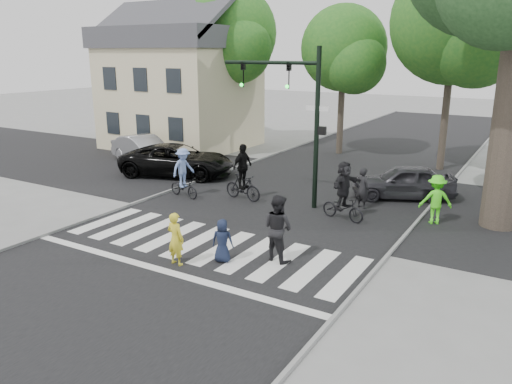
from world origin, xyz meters
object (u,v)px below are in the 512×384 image
pedestrian_woman (176,239)px  car_grey (403,182)px  car_suv (178,160)px  traffic_signal (297,104)px  pedestrian_child (222,241)px  cyclist_left (184,176)px  car_silver (144,150)px  pedestrian_adult (278,228)px  cyclist_mid (243,177)px  cyclist_right (344,194)px

pedestrian_woman → car_grey: bearing=-106.2°
car_suv → traffic_signal: bearing=-118.4°
pedestrian_child → car_suv: car_suv is taller
cyclist_left → car_grey: 8.98m
traffic_signal → car_silver: 11.18m
pedestrian_adult → car_grey: pedestrian_adult is taller
pedestrian_adult → cyclist_mid: 6.19m
cyclist_right → traffic_signal: bearing=161.3°
pedestrian_woman → car_suv: pedestrian_woman is taller
cyclist_right → pedestrian_child: bearing=-106.8°
cyclist_mid → car_suv: cyclist_mid is taller
cyclist_right → pedestrian_adult: bearing=-93.9°
pedestrian_woman → cyclist_mid: cyclist_mid is taller
traffic_signal → pedestrian_woman: size_ratio=3.92×
pedestrian_woman → cyclist_mid: 6.63m
cyclist_right → car_silver: bearing=164.7°
cyclist_right → car_suv: size_ratio=0.39×
cyclist_right → car_grey: cyclist_right is taller
car_silver → car_grey: bearing=-72.4°
pedestrian_adult → pedestrian_woman: bearing=50.8°
traffic_signal → pedestrian_woman: (-0.28, -6.86, -3.14)m
pedestrian_woman → car_suv: 10.65m
pedestrian_woman → cyclist_left: 6.85m
traffic_signal → car_suv: (-7.01, 1.40, -3.14)m
car_suv → cyclist_mid: bearing=-128.1°
cyclist_left → cyclist_right: 6.73m
cyclist_mid → pedestrian_child: bearing=-63.0°
traffic_signal → pedestrian_woman: 7.55m
pedestrian_adult → car_silver: pedestrian_adult is taller
pedestrian_child → pedestrian_adult: (1.28, 0.92, 0.34)m
pedestrian_woman → cyclist_mid: (-1.82, 6.38, 0.18)m
pedestrian_child → car_silver: car_silver is taller
cyclist_left → car_silver: cyclist_left is taller
pedestrian_child → cyclist_left: cyclist_left is taller
traffic_signal → pedestrian_child: traffic_signal is taller
cyclist_left → car_suv: (-2.61, 2.79, -0.13)m
pedestrian_child → car_grey: (2.68, 9.09, 0.06)m
traffic_signal → cyclist_left: size_ratio=2.94×
traffic_signal → car_grey: traffic_signal is taller
pedestrian_woman → cyclist_right: 6.61m
cyclist_mid → car_silver: size_ratio=0.51×
cyclist_left → car_silver: (-5.99, 4.07, -0.15)m
pedestrian_child → car_suv: bearing=-64.0°
cyclist_right → car_suv: (-9.31, 2.18, -0.20)m
pedestrian_adult → cyclist_right: 4.34m
pedestrian_woman → car_silver: pedestrian_woman is taller
pedestrian_child → cyclist_right: size_ratio=0.59×
pedestrian_child → cyclist_right: cyclist_right is taller
pedestrian_adult → cyclist_left: size_ratio=0.95×
car_suv → pedestrian_woman: bearing=-158.0°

